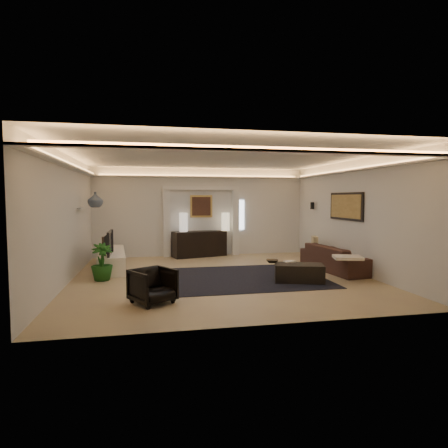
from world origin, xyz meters
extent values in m
plane|color=tan|center=(0.00, 0.00, 0.00)|extent=(7.00, 7.00, 0.00)
plane|color=white|center=(0.00, 0.00, 2.90)|extent=(7.00, 7.00, 0.00)
plane|color=silver|center=(0.00, 3.50, 1.45)|extent=(7.00, 0.00, 7.00)
plane|color=silver|center=(0.00, -3.50, 1.45)|extent=(7.00, 0.00, 7.00)
plane|color=silver|center=(-3.50, 0.00, 1.45)|extent=(0.00, 7.00, 7.00)
plane|color=silver|center=(3.50, 0.00, 1.45)|extent=(0.00, 7.00, 7.00)
cube|color=silver|center=(0.00, 0.00, 2.62)|extent=(7.00, 7.00, 0.04)
cube|color=white|center=(1.35, 3.48, 1.35)|extent=(0.25, 0.03, 1.00)
cube|color=black|center=(0.40, -0.20, 0.01)|extent=(4.00, 3.00, 0.01)
cube|color=silver|center=(-1.15, 3.40, 1.10)|extent=(0.22, 0.20, 2.20)
cube|color=silver|center=(1.15, 3.40, 1.10)|extent=(0.22, 0.20, 2.20)
cube|color=silver|center=(0.00, 3.40, 2.25)|extent=(2.52, 0.20, 0.12)
cube|color=tan|center=(0.00, 3.47, 1.65)|extent=(0.74, 0.04, 0.74)
cube|color=#4C2D1E|center=(0.00, 3.44, 1.65)|extent=(0.62, 0.02, 0.62)
cube|color=black|center=(3.47, 0.30, 1.70)|extent=(0.04, 1.64, 0.74)
cube|color=tan|center=(3.44, 0.30, 1.70)|extent=(0.02, 1.50, 0.62)
cylinder|color=black|center=(3.38, 2.20, 1.68)|extent=(0.12, 0.12, 0.22)
cube|color=silver|center=(-3.44, 1.40, 1.65)|extent=(0.10, 0.55, 0.04)
cube|color=black|center=(-0.09, 3.25, 0.40)|extent=(1.83, 0.98, 0.88)
cylinder|color=beige|center=(-0.61, 3.25, 1.09)|extent=(0.31, 0.31, 0.60)
cylinder|color=#FEE7B8|center=(0.78, 3.25, 1.09)|extent=(0.34, 0.34, 0.60)
cube|color=white|center=(-2.72, 1.71, 0.23)|extent=(0.91, 2.74, 0.50)
imported|color=black|center=(-2.79, 0.99, 0.76)|extent=(1.06, 0.14, 0.61)
cylinder|color=#3A2B20|center=(-2.96, 2.11, 0.64)|extent=(0.16, 0.16, 0.35)
imported|color=slate|center=(-3.10, 1.62, 1.88)|extent=(0.48, 0.48, 0.41)
imported|color=#1A4D15|center=(-2.79, 0.17, 0.43)|extent=(0.62, 0.62, 0.87)
imported|color=black|center=(3.15, 0.18, 0.33)|extent=(2.35, 1.11, 0.66)
cube|color=beige|center=(2.79, -1.02, 0.55)|extent=(0.75, 0.67, 0.07)
cube|color=tan|center=(3.15, 1.49, 0.55)|extent=(0.26, 0.48, 0.46)
cube|color=black|center=(1.66, -0.87, 0.21)|extent=(1.22, 0.90, 0.41)
imported|color=#312517|center=(1.12, -0.57, 0.45)|extent=(0.36, 0.36, 0.07)
cube|color=white|center=(1.54, -0.57, 0.42)|extent=(0.27, 0.22, 0.03)
imported|color=black|center=(-1.64, -1.98, 0.32)|extent=(0.96, 0.96, 0.64)
camera|label=1|loc=(-1.67, -8.73, 1.92)|focal=29.60mm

